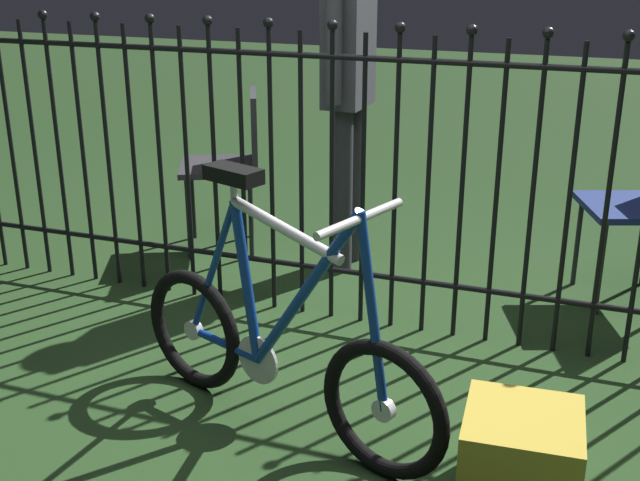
{
  "coord_description": "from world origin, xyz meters",
  "views": [
    {
      "loc": [
        0.95,
        -2.42,
        1.59
      ],
      "look_at": [
        -0.0,
        0.21,
        0.55
      ],
      "focal_mm": 45.51,
      "sensor_mm": 36.0,
      "label": 1
    }
  ],
  "objects_px": {
    "chair_charcoal": "(234,154)",
    "person_visitor": "(348,73)",
    "display_crate": "(520,460)",
    "bicycle": "(279,348)"
  },
  "relations": [
    {
      "from": "chair_charcoal",
      "to": "person_visitor",
      "type": "distance_m",
      "value": 0.8
    },
    {
      "from": "chair_charcoal",
      "to": "display_crate",
      "type": "height_order",
      "value": "chair_charcoal"
    },
    {
      "from": "bicycle",
      "to": "person_visitor",
      "type": "relative_size",
      "value": 0.77
    },
    {
      "from": "chair_charcoal",
      "to": "display_crate",
      "type": "xyz_separation_m",
      "value": [
        1.72,
        -1.68,
        -0.37
      ]
    },
    {
      "from": "bicycle",
      "to": "chair_charcoal",
      "type": "height_order",
      "value": "bicycle"
    },
    {
      "from": "bicycle",
      "to": "person_visitor",
      "type": "bearing_deg",
      "value": 99.52
    },
    {
      "from": "bicycle",
      "to": "display_crate",
      "type": "distance_m",
      "value": 0.85
    },
    {
      "from": "chair_charcoal",
      "to": "display_crate",
      "type": "relative_size",
      "value": 2.51
    },
    {
      "from": "person_visitor",
      "to": "display_crate",
      "type": "bearing_deg",
      "value": -56.71
    },
    {
      "from": "bicycle",
      "to": "display_crate",
      "type": "bearing_deg",
      "value": -9.73
    }
  ]
}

